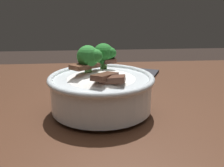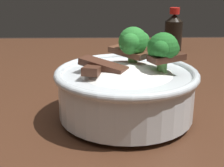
# 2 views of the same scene
# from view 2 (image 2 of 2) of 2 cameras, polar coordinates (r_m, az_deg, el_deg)

# --- Properties ---
(rice_bowl) EXTENTS (0.22, 0.22, 0.14)m
(rice_bowl) POSITION_cam_2_polar(r_m,az_deg,el_deg) (0.49, 2.73, -0.43)
(rice_bowl) COLOR silver
(rice_bowl) RESTS_ON dining_table
(soy_sauce_bottle) EXTENTS (0.05, 0.05, 0.12)m
(soy_sauce_bottle) POSITION_cam_2_polar(r_m,az_deg,el_deg) (0.96, 10.94, 9.05)
(soy_sauce_bottle) COLOR black
(soy_sauce_bottle) RESTS_ON dining_table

